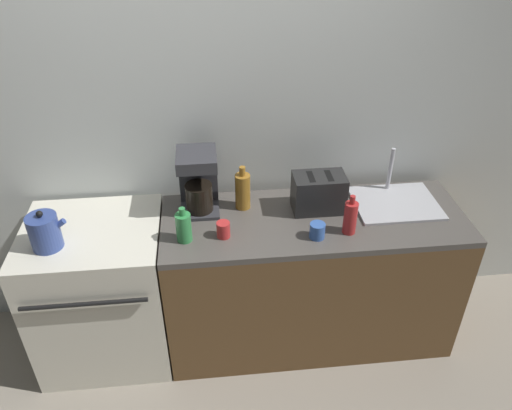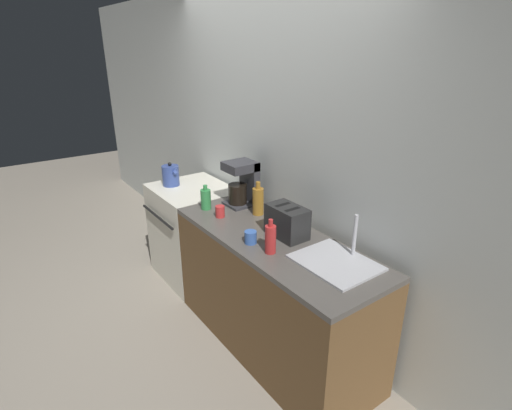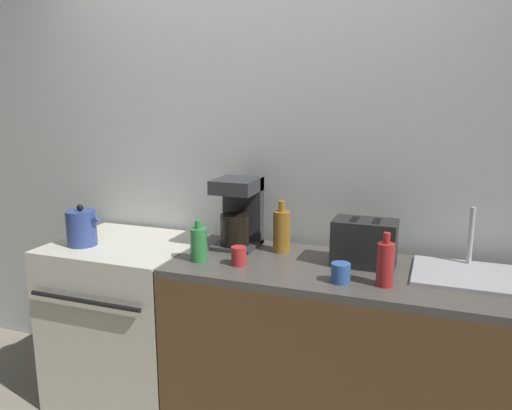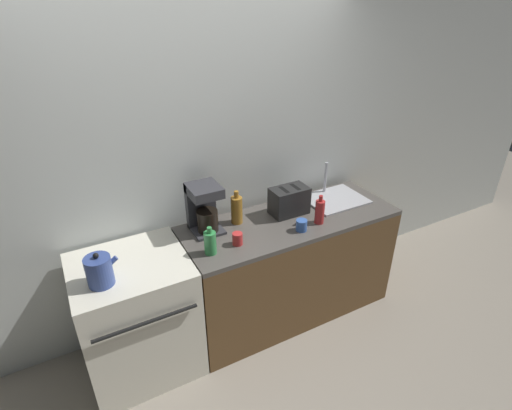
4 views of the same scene
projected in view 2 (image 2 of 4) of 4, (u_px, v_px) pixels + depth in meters
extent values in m
plane|color=gray|center=(198.00, 317.00, 3.33)|extent=(12.00, 12.00, 0.00)
cube|color=silver|center=(267.00, 153.00, 3.23)|extent=(8.00, 0.05, 2.60)
cube|color=silver|center=(195.00, 232.00, 3.81)|extent=(0.74, 0.65, 0.90)
cube|color=black|center=(192.00, 189.00, 3.65)|extent=(0.73, 0.64, 0.02)
cylinder|color=black|center=(170.00, 186.00, 3.70)|extent=(0.21, 0.21, 0.01)
cylinder|color=black|center=(187.00, 197.00, 3.45)|extent=(0.21, 0.21, 0.01)
cylinder|color=black|center=(197.00, 181.00, 3.85)|extent=(0.21, 0.21, 0.01)
cylinder|color=black|center=(214.00, 191.00, 3.60)|extent=(0.21, 0.21, 0.01)
cylinder|color=black|center=(157.00, 217.00, 3.53)|extent=(0.63, 0.02, 0.02)
cube|color=brown|center=(273.00, 295.00, 2.89)|extent=(1.70, 0.63, 0.86)
cube|color=#514C47|center=(274.00, 240.00, 2.72)|extent=(1.70, 0.63, 0.04)
cylinder|color=#33478C|center=(171.00, 176.00, 3.68)|extent=(0.15, 0.15, 0.19)
sphere|color=black|center=(170.00, 164.00, 3.64)|extent=(0.03, 0.03, 0.03)
cylinder|color=#33478C|center=(174.00, 174.00, 3.61)|extent=(0.09, 0.03, 0.07)
cube|color=black|center=(287.00, 222.00, 2.70)|extent=(0.29, 0.18, 0.22)
cube|color=black|center=(283.00, 205.00, 2.69)|extent=(0.03, 0.12, 0.01)
cube|color=black|center=(292.00, 210.00, 2.62)|extent=(0.03, 0.12, 0.01)
cube|color=#333338|center=(241.00, 203.00, 3.27)|extent=(0.22, 0.24, 0.02)
cube|color=#333338|center=(250.00, 182.00, 3.25)|extent=(0.22, 0.06, 0.36)
cube|color=#333338|center=(240.00, 166.00, 3.15)|extent=(0.22, 0.24, 0.07)
cylinder|color=black|center=(238.00, 194.00, 3.22)|extent=(0.15, 0.15, 0.16)
cube|color=#B7B7BC|center=(335.00, 263.00, 2.39)|extent=(0.48, 0.38, 0.01)
cylinder|color=silver|center=(355.00, 236.00, 2.42)|extent=(0.02, 0.02, 0.28)
cylinder|color=#9E6B23|center=(258.00, 201.00, 3.05)|extent=(0.09, 0.09, 0.21)
cylinder|color=#9E6B23|center=(258.00, 185.00, 3.00)|extent=(0.03, 0.03, 0.05)
cylinder|color=#B72828|center=(270.00, 239.00, 2.48)|extent=(0.07, 0.07, 0.18)
cylinder|color=#B72828|center=(271.00, 223.00, 2.44)|extent=(0.03, 0.03, 0.05)
cylinder|color=#338C47|center=(206.00, 199.00, 3.15)|extent=(0.08, 0.08, 0.16)
cylinder|color=#338C47|center=(205.00, 188.00, 3.12)|extent=(0.03, 0.03, 0.04)
cylinder|color=red|center=(220.00, 211.00, 3.02)|extent=(0.07, 0.07, 0.09)
cylinder|color=#3860B2|center=(251.00, 237.00, 2.62)|extent=(0.08, 0.08, 0.08)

